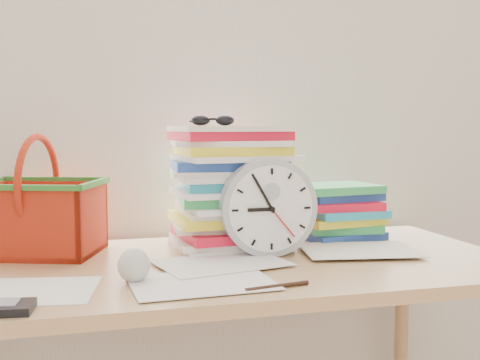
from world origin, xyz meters
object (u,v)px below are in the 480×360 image
object	(u,v)px
paper_stack	(231,187)
book_stack	(339,212)
desk	(231,290)
basket	(39,196)
clock	(268,208)

from	to	relation	value
paper_stack	book_stack	bearing A→B (deg)	4.54
desk	basket	world-z (taller)	basket
clock	book_stack	size ratio (longest dim) A/B	0.93
paper_stack	basket	xyz separation A→B (m)	(-0.50, 0.04, -0.01)
paper_stack	clock	world-z (taller)	paper_stack
paper_stack	clock	distance (m)	0.16
paper_stack	book_stack	distance (m)	0.35
desk	clock	bearing A→B (deg)	15.29
desk	clock	world-z (taller)	clock
clock	basket	world-z (taller)	basket
desk	paper_stack	distance (m)	0.30
clock	book_stack	bearing A→B (deg)	31.63
paper_stack	book_stack	size ratio (longest dim) A/B	1.24
paper_stack	basket	size ratio (longest dim) A/B	1.09
paper_stack	clock	bearing A→B (deg)	-66.36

